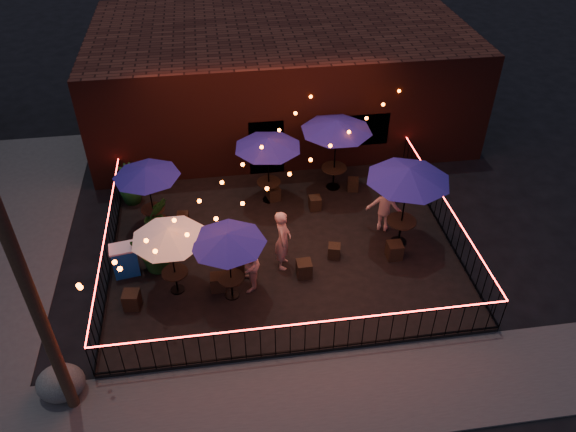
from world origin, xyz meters
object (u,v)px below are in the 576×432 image
(cafe_table_0, at_px, (168,235))
(cafe_table_2, at_px, (228,239))
(cafe_table_5, at_px, (337,126))
(utility_pole, at_px, (24,277))
(cafe_table_1, at_px, (146,172))
(cafe_table_3, at_px, (268,144))
(cooler, at_px, (125,260))
(cafe_table_4, at_px, (409,175))
(boulder, at_px, (61,383))

(cafe_table_0, relative_size, cafe_table_2, 1.17)
(cafe_table_5, bearing_deg, cafe_table_2, -129.02)
(cafe_table_0, bearing_deg, utility_pole, -125.90)
(cafe_table_1, bearing_deg, cafe_table_3, 13.33)
(utility_pole, xyz_separation_m, cafe_table_0, (2.30, 3.18, -1.88))
(cooler, bearing_deg, cafe_table_4, -7.76)
(cafe_table_1, relative_size, boulder, 2.22)
(cafe_table_4, relative_size, cooler, 2.78)
(cafe_table_0, xyz_separation_m, cafe_table_2, (1.47, -0.42, 0.03))
(cafe_table_4, distance_m, cooler, 8.23)
(cafe_table_4, distance_m, boulder, 10.21)
(utility_pole, height_order, boulder, utility_pole)
(cafe_table_5, xyz_separation_m, cooler, (-6.64, -3.33, -1.87))
(cafe_table_0, height_order, cafe_table_3, cafe_table_3)
(cafe_table_3, bearing_deg, boulder, -129.89)
(boulder, bearing_deg, cafe_table_1, 72.04)
(cafe_table_0, xyz_separation_m, cafe_table_3, (2.97, 3.79, 0.18))
(cafe_table_2, height_order, cafe_table_4, cafe_table_4)
(cafe_table_1, height_order, boulder, cafe_table_1)
(cafe_table_1, bearing_deg, cafe_table_0, -76.45)
(cafe_table_0, distance_m, boulder, 4.21)
(cafe_table_2, height_order, cooler, cafe_table_2)
(cafe_table_3, bearing_deg, cafe_table_1, -166.67)
(utility_pole, height_order, cafe_table_5, utility_pole)
(utility_pole, bearing_deg, boulder, 128.29)
(cafe_table_3, relative_size, cafe_table_5, 0.85)
(utility_pole, distance_m, cafe_table_2, 5.03)
(cafe_table_4, bearing_deg, boulder, -156.77)
(cafe_table_3, bearing_deg, utility_pole, -127.11)
(cafe_table_5, distance_m, cooler, 7.65)
(boulder, bearing_deg, cafe_table_3, 50.11)
(utility_pole, xyz_separation_m, boulder, (-0.27, 0.34, -3.61))
(cafe_table_2, relative_size, cafe_table_4, 0.83)
(cafe_table_5, height_order, boulder, cafe_table_5)
(cafe_table_1, xyz_separation_m, cafe_table_5, (5.94, 1.30, 0.34))
(utility_pole, xyz_separation_m, cafe_table_1, (1.60, 6.10, -1.84))
(utility_pole, xyz_separation_m, cafe_table_4, (8.90, 4.27, -1.43))
(cafe_table_1, height_order, cafe_table_2, cafe_table_1)
(cafe_table_0, relative_size, cafe_table_1, 1.17)
(cafe_table_3, relative_size, cooler, 2.75)
(cafe_table_4, bearing_deg, utility_pole, -154.34)
(utility_pole, height_order, cooler, utility_pole)
(cafe_table_4, height_order, cafe_table_5, cafe_table_4)
(cafe_table_0, distance_m, cooler, 2.23)
(cafe_table_1, bearing_deg, cooler, -109.03)
(cooler, bearing_deg, boulder, -116.57)
(cafe_table_5, relative_size, cooler, 3.21)
(cafe_table_1, distance_m, cafe_table_4, 7.54)
(utility_pole, distance_m, boulder, 3.64)
(cooler, bearing_deg, utility_pole, -111.66)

